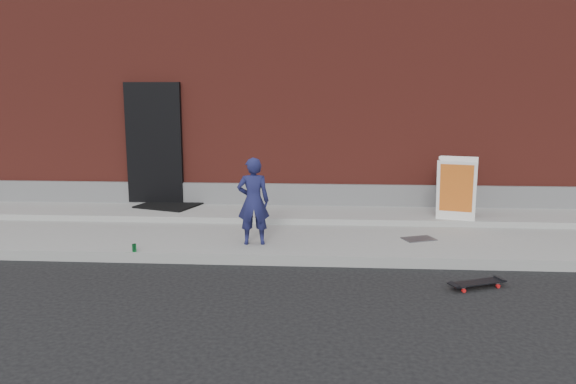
# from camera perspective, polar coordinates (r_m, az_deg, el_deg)

# --- Properties ---
(ground) EXTENTS (80.00, 80.00, 0.00)m
(ground) POSITION_cam_1_polar(r_m,az_deg,el_deg) (7.78, -0.87, -7.53)
(ground) COLOR black
(ground) RESTS_ON ground
(sidewalk) EXTENTS (20.00, 3.00, 0.15)m
(sidewalk) POSITION_cam_1_polar(r_m,az_deg,el_deg) (9.19, -0.10, -4.22)
(sidewalk) COLOR gray
(sidewalk) RESTS_ON ground
(apron) EXTENTS (20.00, 1.20, 0.10)m
(apron) POSITION_cam_1_polar(r_m,az_deg,el_deg) (10.03, 0.25, -2.23)
(apron) COLOR gray
(apron) RESTS_ON sidewalk
(building) EXTENTS (20.00, 8.10, 5.00)m
(building) POSITION_cam_1_polar(r_m,az_deg,el_deg) (14.38, 1.41, 10.80)
(building) COLOR maroon
(building) RESTS_ON ground
(child) EXTENTS (0.50, 0.37, 1.28)m
(child) POSITION_cam_1_polar(r_m,az_deg,el_deg) (8.17, -3.54, -0.94)
(child) COLOR #1A1C4A
(child) RESTS_ON sidewalk
(skateboard) EXTENTS (0.73, 0.44, 0.08)m
(skateboard) POSITION_cam_1_polar(r_m,az_deg,el_deg) (7.30, 18.67, -8.75)
(skateboard) COLOR red
(skateboard) RESTS_ON ground
(pizza_sign) EXTENTS (0.80, 0.88, 1.04)m
(pizza_sign) POSITION_cam_1_polar(r_m,az_deg,el_deg) (9.74, 16.78, 0.36)
(pizza_sign) COLOR white
(pizza_sign) RESTS_ON apron
(soda_can) EXTENTS (0.06, 0.06, 0.11)m
(soda_can) POSITION_cam_1_polar(r_m,az_deg,el_deg) (8.18, -15.35, -5.49)
(soda_can) COLOR #1A833A
(soda_can) RESTS_ON sidewalk
(doormat) EXTENTS (1.24, 1.11, 0.03)m
(doormat) POSITION_cam_1_polar(r_m,az_deg,el_deg) (10.69, -12.05, -1.33)
(doormat) COLOR black
(doormat) RESTS_ON apron
(utility_plate) EXTENTS (0.55, 0.45, 0.01)m
(utility_plate) POSITION_cam_1_polar(r_m,az_deg,el_deg) (8.77, 13.15, -4.66)
(utility_plate) COLOR #535358
(utility_plate) RESTS_ON sidewalk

